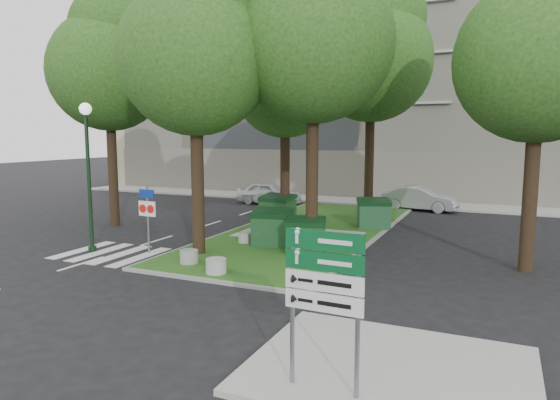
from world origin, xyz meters
The scene contains 26 objects.
ground centered at (0.00, 0.00, 0.00)m, with size 120.00×120.00×0.00m, color black.
median_island centered at (0.50, 8.00, 0.06)m, with size 6.00×16.00×0.12m, color #284E16.
median_kerb centered at (0.50, 8.00, 0.05)m, with size 6.30×16.30×0.10m, color gray.
sidewalk_corner centered at (6.50, -3.50, 0.06)m, with size 5.00×4.00×0.12m, color #999993.
building_sidewalk centered at (0.00, 18.50, 0.06)m, with size 42.00×3.00×0.12m, color #999993.
zebra_crossing centered at (-3.75, 1.50, 0.01)m, with size 5.00×3.00×0.01m, color silver.
apartment_building centered at (0.00, 26.00, 8.00)m, with size 41.00×12.00×16.00m, color tan.
tree_median_near_left centered at (-1.41, 2.56, 7.32)m, with size 5.20×5.20×10.53m.
tree_median_near_right centered at (2.09, 4.56, 7.99)m, with size 5.60×5.60×11.46m.
tree_median_mid centered at (-0.91, 9.06, 6.98)m, with size 4.80×4.80×9.99m.
tree_median_far centered at (2.29, 12.06, 8.32)m, with size 5.80×5.80×11.93m.
tree_street_left centered at (-8.41, 6.06, 7.65)m, with size 5.40×5.40×11.00m.
tree_street_right centered at (9.09, 5.06, 6.98)m, with size 5.00×5.00×10.06m.
dumpster_a centered at (-1.25, 8.72, 0.80)m, with size 1.63×1.23×1.42m.
dumpster_b centered at (0.35, 4.70, 0.79)m, with size 1.67×1.32×1.39m.
dumpster_c centered at (1.95, 4.05, 0.73)m, with size 1.58×1.29×1.28m.
dumpster_d centered at (3.00, 9.79, 0.76)m, with size 1.71×1.49×1.33m.
bollard_left centered at (-1.02, 1.18, 0.33)m, with size 0.59×0.59×0.42m, color gray.
bollard_right centered at (0.41, 0.50, 0.34)m, with size 0.62×0.62×0.44m, color #A3A39E.
bollard_mid centered at (-0.80, 4.66, 0.31)m, with size 0.53×0.53×0.38m, color #979692.
litter_bin centered at (3.20, 9.81, 0.48)m, with size 0.41×0.41×0.72m, color gold.
street_lamp centered at (-5.51, 1.51, 3.40)m, with size 0.43×0.43×5.40m.
traffic_sign_pole centered at (-3.41, 2.14, 1.59)m, with size 0.74×0.08×2.48m.
directional_sign centered at (5.66, -4.76, 1.89)m, with size 1.33×0.12×2.66m.
car_white centered at (-4.88, 15.50, 0.68)m, with size 1.61×4.01×1.37m, color silver.
car_silver centered at (4.02, 16.59, 0.68)m, with size 1.44×4.13×1.36m, color #9C9FA3.
Camera 1 is at (8.15, -12.12, 4.30)m, focal length 32.00 mm.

